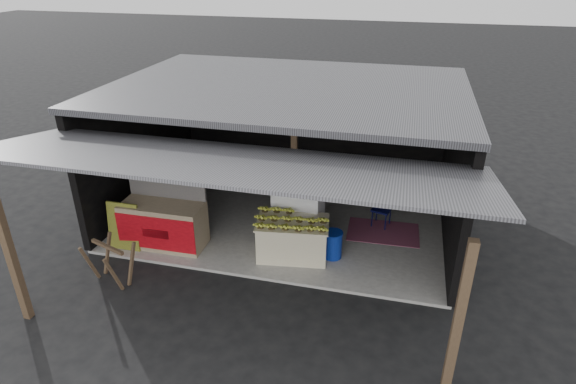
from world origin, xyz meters
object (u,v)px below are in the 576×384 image
(white_crate, at_px, (298,213))
(water_barrel, at_px, (333,245))
(banana_table, at_px, (293,239))
(sawhorse, at_px, (110,259))
(plastic_chair, at_px, (383,205))
(neighbor_stall, at_px, (164,222))

(white_crate, relative_size, water_barrel, 2.06)
(banana_table, distance_m, sawhorse, 3.38)
(banana_table, relative_size, plastic_chair, 1.83)
(water_barrel, bearing_deg, neighbor_stall, -173.76)
(water_barrel, relative_size, plastic_chair, 0.65)
(white_crate, bearing_deg, banana_table, -82.19)
(banana_table, xyz_separation_m, sawhorse, (-2.99, -1.57, 0.06))
(neighbor_stall, height_order, water_barrel, neighbor_stall)
(banana_table, bearing_deg, water_barrel, 2.71)
(sawhorse, bearing_deg, white_crate, 57.11)
(banana_table, bearing_deg, neighbor_stall, 176.88)
(sawhorse, xyz_separation_m, water_barrel, (3.76, 1.72, -0.18))
(neighbor_stall, bearing_deg, water_barrel, 5.36)
(white_crate, xyz_separation_m, water_barrel, (0.84, -0.61, -0.28))
(banana_table, relative_size, neighbor_stall, 0.88)
(neighbor_stall, bearing_deg, sawhorse, -106.63)
(sawhorse, xyz_separation_m, plastic_chair, (4.60, 3.26, 0.03))
(plastic_chair, bearing_deg, sawhorse, -129.91)
(banana_table, height_order, plastic_chair, plastic_chair)
(banana_table, xyz_separation_m, plastic_chair, (1.61, 1.69, 0.09))
(neighbor_stall, height_order, plastic_chair, neighbor_stall)
(banana_table, height_order, neighbor_stall, neighbor_stall)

